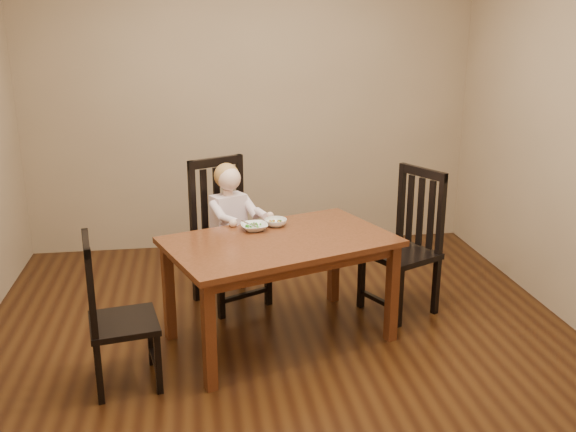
{
  "coord_description": "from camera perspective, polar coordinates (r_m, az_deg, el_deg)",
  "views": [
    {
      "loc": [
        -0.53,
        -3.73,
        2.02
      ],
      "look_at": [
        0.07,
        0.25,
        0.79
      ],
      "focal_mm": 40.0,
      "sensor_mm": 36.0,
      "label": 1
    }
  ],
  "objects": [
    {
      "name": "room",
      "position": [
        3.83,
        -0.5,
        6.88
      ],
      "size": [
        4.01,
        4.01,
        2.71
      ],
      "color": "#3D210C",
      "rests_on": "ground"
    },
    {
      "name": "dining_table",
      "position": [
        4.08,
        -0.72,
        -3.13
      ],
      "size": [
        1.6,
        1.26,
        0.7
      ],
      "rotation": [
        0.0,
        0.0,
        0.35
      ],
      "color": "#472410",
      "rests_on": "room"
    },
    {
      "name": "chair_child",
      "position": [
        4.72,
        -5.45,
        -1.73
      ],
      "size": [
        0.61,
        0.6,
        1.07
      ],
      "rotation": [
        0.0,
        0.0,
        3.61
      ],
      "color": "black",
      "rests_on": "room"
    },
    {
      "name": "chair_left",
      "position": [
        3.77,
        -15.16,
        -8.56
      ],
      "size": [
        0.44,
        0.45,
        0.91
      ],
      "rotation": [
        0.0,
        0.0,
        -1.39
      ],
      "color": "black",
      "rests_on": "room"
    },
    {
      "name": "chair_right",
      "position": [
        4.64,
        10.41,
        -2.49
      ],
      "size": [
        0.58,
        0.59,
        1.04
      ],
      "rotation": [
        0.0,
        0.0,
        2.03
      ],
      "color": "black",
      "rests_on": "room"
    },
    {
      "name": "toddler",
      "position": [
        4.64,
        -5.17,
        -0.29
      ],
      "size": [
        0.46,
        0.5,
        0.54
      ],
      "primitive_type": null,
      "rotation": [
        0.0,
        0.0,
        3.61
      ],
      "color": "white",
      "rests_on": "chair_child"
    },
    {
      "name": "bowl_peas",
      "position": [
        4.22,
        -3.02,
        -0.98
      ],
      "size": [
        0.2,
        0.2,
        0.04
      ],
      "primitive_type": "imported",
      "rotation": [
        0.0,
        0.0,
        0.14
      ],
      "color": "white",
      "rests_on": "dining_table"
    },
    {
      "name": "bowl_veg",
      "position": [
        4.31,
        -1.1,
        -0.58
      ],
      "size": [
        0.17,
        0.17,
        0.05
      ],
      "primitive_type": "imported",
      "rotation": [
        0.0,
        0.0,
        0.12
      ],
      "color": "white",
      "rests_on": "dining_table"
    },
    {
      "name": "fork",
      "position": [
        4.18,
        -3.4,
        -0.84
      ],
      "size": [
        0.11,
        0.06,
        0.04
      ],
      "rotation": [
        0.0,
        0.0,
        1.08
      ],
      "color": "silver",
      "rests_on": "bowl_peas"
    }
  ]
}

